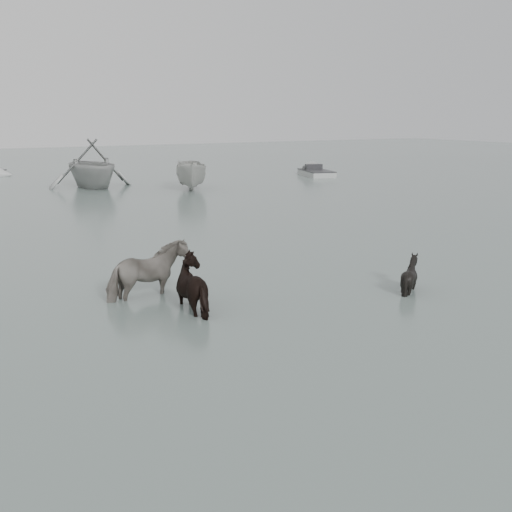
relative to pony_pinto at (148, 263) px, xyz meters
name	(u,v)px	position (x,y,z in m)	size (l,w,h in m)	color
ground	(274,300)	(2.41, -1.66, -0.83)	(140.00, 140.00, 0.00)	#556561
pony_pinto	(148,263)	(0.00, 0.00, 0.00)	(0.89, 1.96, 1.65)	black
pony_dark	(200,274)	(0.72, -1.34, -0.07)	(1.51, 1.29, 1.52)	black
pony_black	(410,267)	(5.72, -2.55, -0.25)	(0.93, 1.05, 1.15)	black
rowboat_trail	(92,162)	(5.05, 22.76, 0.63)	(4.79, 5.55, 2.92)	#A4A6A3
boat_small	(192,174)	(9.64, 19.17, 0.05)	(1.71, 4.53, 1.75)	#AAABA6
skiff_port	(316,170)	(20.21, 22.20, -0.45)	(4.75, 1.60, 0.75)	#A0A2A0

